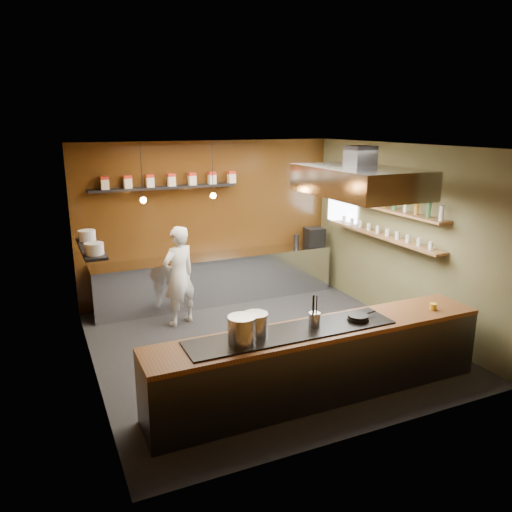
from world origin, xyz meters
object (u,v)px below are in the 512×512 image
stockpot_small (255,324)px  espresso_machine (314,237)px  extractor_hood (359,181)px  stockpot_large (242,330)px  chef (179,276)px

stockpot_small → espresso_machine: size_ratio=0.82×
extractor_hood → stockpot_large: bearing=-152.2°
stockpot_small → chef: 2.90m
extractor_hood → stockpot_small: (-2.15, -1.13, -1.43)m
stockpot_large → stockpot_small: size_ratio=1.10×
extractor_hood → espresso_machine: bearing=72.5°
stockpot_large → stockpot_small: (0.22, 0.12, -0.02)m
stockpot_large → chef: 3.02m
stockpot_large → espresso_machine: 4.93m
extractor_hood → stockpot_small: bearing=-152.3°
stockpot_small → chef: size_ratio=0.17×
espresso_machine → stockpot_large: bearing=-125.5°
extractor_hood → chef: size_ratio=1.18×
stockpot_small → stockpot_large: bearing=-151.8°
stockpot_large → chef: chef is taller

